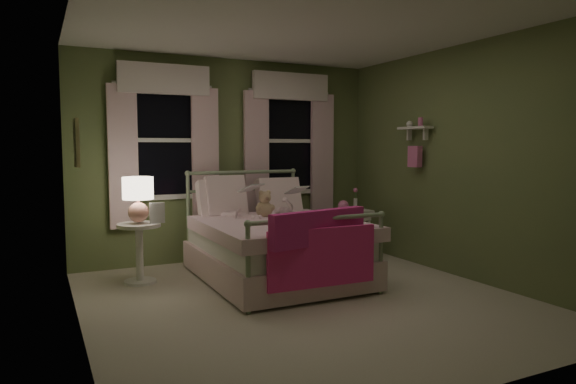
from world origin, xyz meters
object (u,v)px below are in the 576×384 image
teddy_bear (265,206)px  table_lamp (138,195)px  bed (274,246)px  child_left (237,190)px  child_right (281,190)px  nightstand_right (350,217)px  nightstand_left (139,245)px

teddy_bear → table_lamp: size_ratio=0.66×
bed → child_left: bearing=122.4°
child_right → teddy_bear: 0.36m
child_left → table_lamp: bearing=-24.4°
bed → child_right: child_right is taller
child_right → nightstand_right: bearing=-155.8°
child_left → nightstand_right: bearing=160.9°
bed → nightstand_left: size_ratio=3.13×
bed → child_left: 0.79m
nightstand_right → nightstand_left: bearing=-179.9°
bed → table_lamp: 1.57m
child_right → teddy_bear: child_right is taller
nightstand_right → bed: bearing=-159.4°
teddy_bear → nightstand_left: size_ratio=0.49×
teddy_bear → nightstand_right: (1.31, 0.22, -0.24)m
child_right → table_lamp: 1.66m
teddy_bear → nightstand_right: size_ratio=0.50×
table_lamp → nightstand_right: size_ratio=0.76×
teddy_bear → nightstand_left: teddy_bear is taller
nightstand_left → nightstand_right: size_ratio=1.02×
bed → nightstand_left: 1.46m
bed → child_right: size_ratio=2.63×
child_left → nightstand_left: (-1.10, 0.06, -0.55)m
child_right → nightstand_left: bearing=18.8°
table_lamp → nightstand_right: bearing=0.1°
child_right → nightstand_left: child_right is taller
teddy_bear → table_lamp: bearing=171.0°
teddy_bear → nightstand_right: bearing=9.5°
bed → nightstand_right: (1.31, 0.49, 0.17)m
table_lamp → nightstand_right: 2.71m
nightstand_left → table_lamp: table_lamp is taller
nightstand_right → table_lamp: bearing=-179.9°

